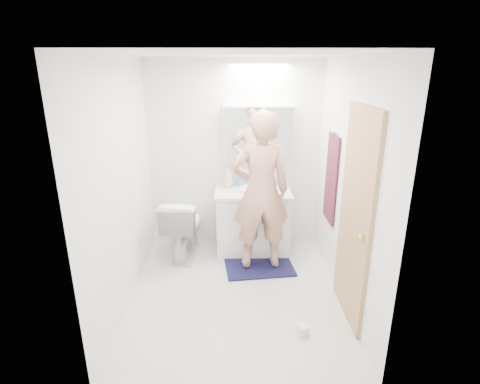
{
  "coord_description": "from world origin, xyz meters",
  "views": [
    {
      "loc": [
        -0.02,
        -3.45,
        2.32
      ],
      "look_at": [
        0.05,
        0.25,
        1.05
      ],
      "focal_mm": 28.05,
      "sensor_mm": 36.0,
      "label": 1
    }
  ],
  "objects_px": {
    "soap_bottle_b": "(239,181)",
    "soap_bottle_a": "(228,178)",
    "person": "(260,192)",
    "toilet_paper_roll": "(302,329)",
    "toothbrush_cup": "(273,183)",
    "vanity_cabinet": "(252,223)",
    "medicine_cabinet": "(259,134)",
    "toilet": "(183,227)"
  },
  "relations": [
    {
      "from": "soap_bottle_b",
      "to": "soap_bottle_a",
      "type": "bearing_deg",
      "value": -167.96
    },
    {
      "from": "person",
      "to": "toilet_paper_roll",
      "type": "xyz_separation_m",
      "value": [
        0.31,
        -1.19,
        -0.91
      ]
    },
    {
      "from": "toothbrush_cup",
      "to": "soap_bottle_a",
      "type": "bearing_deg",
      "value": -179.0
    },
    {
      "from": "vanity_cabinet",
      "to": "medicine_cabinet",
      "type": "height_order",
      "value": "medicine_cabinet"
    },
    {
      "from": "toothbrush_cup",
      "to": "toilet_paper_roll",
      "type": "height_order",
      "value": "toothbrush_cup"
    },
    {
      "from": "toothbrush_cup",
      "to": "toilet_paper_roll",
      "type": "relative_size",
      "value": 0.9
    },
    {
      "from": "person",
      "to": "vanity_cabinet",
      "type": "bearing_deg",
      "value": -88.75
    },
    {
      "from": "medicine_cabinet",
      "to": "person",
      "type": "distance_m",
      "value": 0.85
    },
    {
      "from": "medicine_cabinet",
      "to": "soap_bottle_b",
      "type": "relative_size",
      "value": 5.61
    },
    {
      "from": "medicine_cabinet",
      "to": "toilet",
      "type": "distance_m",
      "value": 1.49
    },
    {
      "from": "toothbrush_cup",
      "to": "person",
      "type": "bearing_deg",
      "value": -108.92
    },
    {
      "from": "vanity_cabinet",
      "to": "toothbrush_cup",
      "type": "distance_m",
      "value": 0.57
    },
    {
      "from": "toilet",
      "to": "person",
      "type": "xyz_separation_m",
      "value": [
        0.93,
        -0.33,
        0.57
      ]
    },
    {
      "from": "person",
      "to": "soap_bottle_a",
      "type": "height_order",
      "value": "person"
    },
    {
      "from": "vanity_cabinet",
      "to": "person",
      "type": "height_order",
      "value": "person"
    },
    {
      "from": "toilet_paper_roll",
      "to": "soap_bottle_a",
      "type": "bearing_deg",
      "value": 110.71
    },
    {
      "from": "vanity_cabinet",
      "to": "toilet",
      "type": "relative_size",
      "value": 1.15
    },
    {
      "from": "medicine_cabinet",
      "to": "soap_bottle_a",
      "type": "relative_size",
      "value": 3.52
    },
    {
      "from": "medicine_cabinet",
      "to": "person",
      "type": "relative_size",
      "value": 0.48
    },
    {
      "from": "vanity_cabinet",
      "to": "soap_bottle_a",
      "type": "xyz_separation_m",
      "value": [
        -0.3,
        0.15,
        0.56
      ]
    },
    {
      "from": "person",
      "to": "toilet",
      "type": "bearing_deg",
      "value": -26.18
    },
    {
      "from": "toilet_paper_roll",
      "to": "toothbrush_cup",
      "type": "bearing_deg",
      "value": 93.22
    },
    {
      "from": "person",
      "to": "toothbrush_cup",
      "type": "height_order",
      "value": "person"
    },
    {
      "from": "vanity_cabinet",
      "to": "medicine_cabinet",
      "type": "relative_size",
      "value": 1.02
    },
    {
      "from": "soap_bottle_b",
      "to": "toilet_paper_roll",
      "type": "height_order",
      "value": "soap_bottle_b"
    },
    {
      "from": "medicine_cabinet",
      "to": "person",
      "type": "xyz_separation_m",
      "value": [
        -0.01,
        -0.66,
        -0.54
      ]
    },
    {
      "from": "medicine_cabinet",
      "to": "toilet_paper_roll",
      "type": "height_order",
      "value": "medicine_cabinet"
    },
    {
      "from": "medicine_cabinet",
      "to": "soap_bottle_a",
      "type": "xyz_separation_m",
      "value": [
        -0.38,
        -0.06,
        -0.55
      ]
    },
    {
      "from": "toothbrush_cup",
      "to": "vanity_cabinet",
      "type": "bearing_deg",
      "value": -149.28
    },
    {
      "from": "toilet",
      "to": "vanity_cabinet",
      "type": "bearing_deg",
      "value": -166.74
    },
    {
      "from": "medicine_cabinet",
      "to": "toothbrush_cup",
      "type": "relative_size",
      "value": 8.93
    },
    {
      "from": "vanity_cabinet",
      "to": "soap_bottle_b",
      "type": "bearing_deg",
      "value": 132.25
    },
    {
      "from": "person",
      "to": "toilet_paper_roll",
      "type": "relative_size",
      "value": 16.57
    },
    {
      "from": "soap_bottle_b",
      "to": "person",
      "type": "bearing_deg",
      "value": -70.33
    },
    {
      "from": "vanity_cabinet",
      "to": "toilet_paper_roll",
      "type": "height_order",
      "value": "vanity_cabinet"
    },
    {
      "from": "toilet",
      "to": "toothbrush_cup",
      "type": "height_order",
      "value": "toothbrush_cup"
    },
    {
      "from": "soap_bottle_b",
      "to": "toothbrush_cup",
      "type": "relative_size",
      "value": 1.59
    },
    {
      "from": "medicine_cabinet",
      "to": "person",
      "type": "height_order",
      "value": "person"
    },
    {
      "from": "person",
      "to": "soap_bottle_b",
      "type": "bearing_deg",
      "value": -76.83
    },
    {
      "from": "toilet",
      "to": "soap_bottle_a",
      "type": "xyz_separation_m",
      "value": [
        0.57,
        0.27,
        0.55
      ]
    },
    {
      "from": "toilet",
      "to": "toilet_paper_roll",
      "type": "distance_m",
      "value": 1.99
    },
    {
      "from": "toilet",
      "to": "soap_bottle_a",
      "type": "distance_m",
      "value": 0.83
    }
  ]
}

